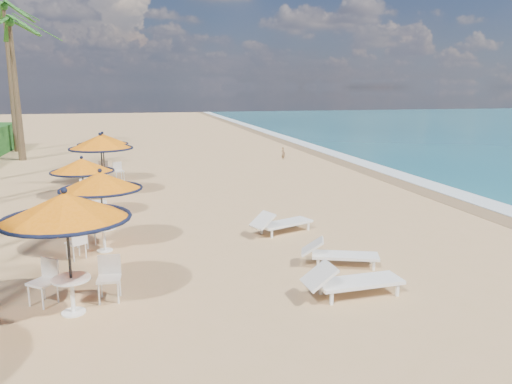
{
  "coord_description": "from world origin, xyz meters",
  "views": [
    {
      "loc": [
        -3.71,
        -10.05,
        4.36
      ],
      "look_at": [
        -0.1,
        4.54,
        1.2
      ],
      "focal_mm": 35.0,
      "sensor_mm": 36.0,
      "label": 1
    }
  ],
  "objects_px": {
    "lounger_mid": "(337,253)",
    "station_4": "(103,145)",
    "station_0": "(67,217)",
    "lounger_far": "(280,222)",
    "station_2": "(82,171)",
    "lounger_near": "(350,280)",
    "station_3": "(100,148)",
    "station_1": "(98,189)"
  },
  "relations": [
    {
      "from": "lounger_mid",
      "to": "station_4",
      "type": "bearing_deg",
      "value": 135.77
    },
    {
      "from": "station_4",
      "to": "station_0",
      "type": "bearing_deg",
      "value": -89.78
    },
    {
      "from": "lounger_near",
      "to": "station_1",
      "type": "bearing_deg",
      "value": 137.66
    },
    {
      "from": "station_0",
      "to": "station_4",
      "type": "distance_m",
      "value": 14.19
    },
    {
      "from": "station_0",
      "to": "lounger_near",
      "type": "distance_m",
      "value": 5.85
    },
    {
      "from": "station_1",
      "to": "lounger_far",
      "type": "xyz_separation_m",
      "value": [
        5.17,
        0.47,
        -1.4
      ]
    },
    {
      "from": "station_3",
      "to": "station_2",
      "type": "bearing_deg",
      "value": -96.01
    },
    {
      "from": "lounger_mid",
      "to": "station_3",
      "type": "bearing_deg",
      "value": 142.69
    },
    {
      "from": "station_0",
      "to": "lounger_mid",
      "type": "distance_m",
      "value": 6.42
    },
    {
      "from": "station_3",
      "to": "station_4",
      "type": "relative_size",
      "value": 1.1
    },
    {
      "from": "station_1",
      "to": "lounger_far",
      "type": "bearing_deg",
      "value": 5.18
    },
    {
      "from": "station_4",
      "to": "lounger_near",
      "type": "height_order",
      "value": "station_4"
    },
    {
      "from": "station_2",
      "to": "lounger_near",
      "type": "xyz_separation_m",
      "value": [
        5.98,
        -7.94,
        -1.28
      ]
    },
    {
      "from": "station_2",
      "to": "station_4",
      "type": "relative_size",
      "value": 0.91
    },
    {
      "from": "lounger_far",
      "to": "station_4",
      "type": "bearing_deg",
      "value": 97.74
    },
    {
      "from": "station_2",
      "to": "lounger_mid",
      "type": "xyz_separation_m",
      "value": [
        6.47,
        -6.12,
        -1.33
      ]
    },
    {
      "from": "lounger_mid",
      "to": "lounger_far",
      "type": "xyz_separation_m",
      "value": [
        -0.58,
        3.04,
        0.02
      ]
    },
    {
      "from": "station_1",
      "to": "station_3",
      "type": "distance_m",
      "value": 7.1
    },
    {
      "from": "station_2",
      "to": "station_3",
      "type": "distance_m",
      "value": 3.58
    },
    {
      "from": "station_1",
      "to": "lounger_near",
      "type": "distance_m",
      "value": 6.99
    },
    {
      "from": "station_0",
      "to": "station_2",
      "type": "bearing_deg",
      "value": 92.93
    },
    {
      "from": "station_4",
      "to": "lounger_far",
      "type": "distance_m",
      "value": 11.48
    },
    {
      "from": "station_1",
      "to": "station_2",
      "type": "relative_size",
      "value": 1.05
    },
    {
      "from": "station_1",
      "to": "lounger_near",
      "type": "relative_size",
      "value": 1.04
    },
    {
      "from": "station_3",
      "to": "station_4",
      "type": "distance_m",
      "value": 3.34
    },
    {
      "from": "station_1",
      "to": "station_2",
      "type": "height_order",
      "value": "station_1"
    },
    {
      "from": "station_2",
      "to": "lounger_far",
      "type": "bearing_deg",
      "value": -27.61
    },
    {
      "from": "station_1",
      "to": "station_2",
      "type": "bearing_deg",
      "value": 101.41
    },
    {
      "from": "lounger_near",
      "to": "station_2",
      "type": "bearing_deg",
      "value": 124.49
    },
    {
      "from": "station_0",
      "to": "lounger_far",
      "type": "xyz_separation_m",
      "value": [
        5.51,
        4.24,
        -1.6
      ]
    },
    {
      "from": "lounger_far",
      "to": "lounger_near",
      "type": "bearing_deg",
      "value": -110.41
    },
    {
      "from": "lounger_far",
      "to": "station_0",
      "type": "bearing_deg",
      "value": -163.91
    },
    {
      "from": "station_1",
      "to": "station_0",
      "type": "bearing_deg",
      "value": -95.17
    },
    {
      "from": "station_2",
      "to": "lounger_far",
      "type": "height_order",
      "value": "station_2"
    },
    {
      "from": "station_4",
      "to": "lounger_far",
      "type": "bearing_deg",
      "value": -60.77
    },
    {
      "from": "station_3",
      "to": "lounger_near",
      "type": "height_order",
      "value": "station_3"
    },
    {
      "from": "station_0",
      "to": "lounger_near",
      "type": "bearing_deg",
      "value": -6.28
    },
    {
      "from": "lounger_mid",
      "to": "station_0",
      "type": "bearing_deg",
      "value": -148.42
    },
    {
      "from": "station_2",
      "to": "station_3",
      "type": "xyz_separation_m",
      "value": [
        0.37,
        3.54,
        0.35
      ]
    },
    {
      "from": "station_0",
      "to": "lounger_far",
      "type": "bearing_deg",
      "value": 37.58
    },
    {
      "from": "station_0",
      "to": "lounger_near",
      "type": "height_order",
      "value": "station_0"
    },
    {
      "from": "station_3",
      "to": "lounger_mid",
      "type": "distance_m",
      "value": 11.54
    }
  ]
}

